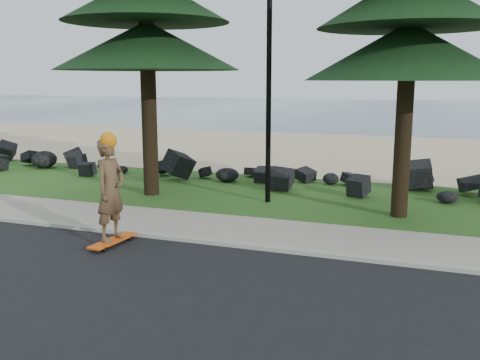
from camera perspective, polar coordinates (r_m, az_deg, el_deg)
The scene contains 9 objects.
ground at distance 11.82m, azimuth -1.56°, elevation -5.63°, with size 160.00×160.00×0.00m, color #2B5C1C.
road at distance 8.06m, azimuth -13.64°, elevation -13.92°, with size 160.00×7.00×0.02m, color black.
kerb at distance 11.01m, azimuth -3.28°, elevation -6.62°, with size 160.00×0.20×0.10m, color #A6A496.
sidewalk at distance 11.99m, azimuth -1.21°, elevation -5.19°, with size 160.00×2.00×0.08m, color #9D9383.
beach_sand at distance 25.62m, azimuth 10.33°, elevation 3.10°, with size 160.00×15.00×0.01m, color tan.
ocean at distance 61.79m, azimuth 16.04°, elevation 7.23°, with size 160.00×58.00×0.01m, color #30455C.
seawall_boulders at distance 17.01m, azimuth 5.31°, elevation -0.60°, with size 60.00×2.40×1.10m, color black, non-canonical shape.
lamp_post at distance 14.39m, azimuth 3.13°, elevation 13.92°, with size 0.25×0.14×8.14m.
skateboarder at distance 10.91m, azimuth -13.64°, elevation -1.10°, with size 0.56×1.25×2.29m.
Camera 1 is at (4.14, -10.56, 3.33)m, focal length 40.00 mm.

